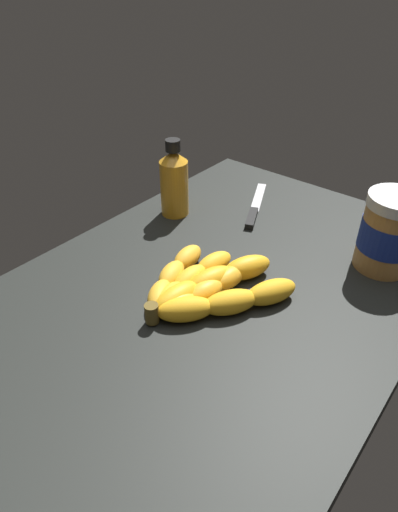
{
  "coord_description": "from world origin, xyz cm",
  "views": [
    {
      "loc": [
        -43.72,
        -31.33,
        43.31
      ],
      "look_at": [
        -2.84,
        2.13,
        5.66
      ],
      "focal_mm": 30.27,
      "sensor_mm": 36.0,
      "label": 1
    }
  ],
  "objects": [
    {
      "name": "honey_bottle",
      "position": [
        11.89,
        20.36,
        6.84
      ],
      "size": [
        5.46,
        5.46,
        15.18
      ],
      "color": "orange",
      "rests_on": "ground_plane"
    },
    {
      "name": "ground_plane",
      "position": [
        0.0,
        0.0,
        -2.21
      ],
      "size": [
        81.96,
        57.17,
        4.42
      ],
      "primitive_type": "cube",
      "color": "black"
    },
    {
      "name": "peanut_butter_jar",
      "position": [
        20.47,
        -18.03,
        6.43
      ],
      "size": [
        9.3,
        9.3,
        12.96
      ],
      "color": "#BF8442",
      "rests_on": "ground_plane"
    },
    {
      "name": "butter_knife",
      "position": [
        23.08,
        8.65,
        0.46
      ],
      "size": [
        18.68,
        9.97,
        1.2
      ],
      "color": "silver",
      "rests_on": "ground_plane"
    },
    {
      "name": "banana_bunch",
      "position": [
        -4.13,
        -0.1,
        1.75
      ],
      "size": [
        22.7,
        20.98,
        3.75
      ],
      "color": "gold",
      "rests_on": "ground_plane"
    }
  ]
}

